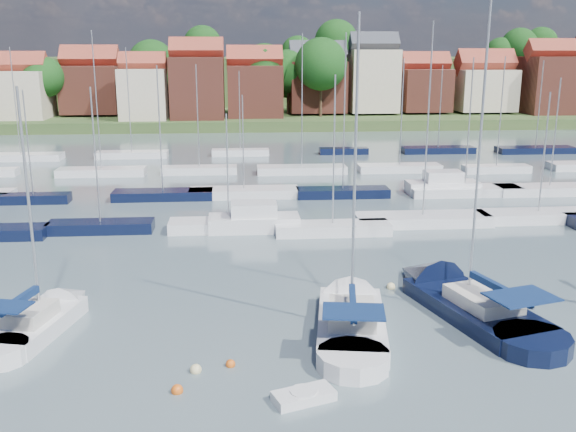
{
  "coord_description": "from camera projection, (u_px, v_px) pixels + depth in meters",
  "views": [
    {
      "loc": [
        -6.5,
        -28.03,
        13.5
      ],
      "look_at": [
        -3.15,
        14.0,
        2.66
      ],
      "focal_mm": 40.0,
      "sensor_mm": 36.0,
      "label": 1
    }
  ],
  "objects": [
    {
      "name": "ground",
      "position": [
        298.0,
        180.0,
        69.54
      ],
      "size": [
        260.0,
        260.0,
        0.0
      ],
      "primitive_type": "plane",
      "color": "#3F4F56",
      "rests_on": "ground"
    },
    {
      "name": "sailboat_navy",
      "position": [
        453.0,
        297.0,
        35.37
      ],
      "size": [
        7.16,
        14.12,
        18.81
      ],
      "rotation": [
        0.0,
        0.0,
        1.84
      ],
      "color": "black",
      "rests_on": "ground"
    },
    {
      "name": "buoy_c",
      "position": [
        231.0,
        366.0,
        28.35
      ],
      "size": [
        0.43,
        0.43,
        0.43
      ],
      "primitive_type": "sphere",
      "color": "#D85914",
      "rests_on": "ground"
    },
    {
      "name": "far_shore_town",
      "position": [
        271.0,
        89.0,
        158.03
      ],
      "size": [
        212.46,
        90.0,
        22.27
      ],
      "color": "#455329",
      "rests_on": "ground"
    },
    {
      "name": "sailboat_left",
      "position": [
        46.0,
        319.0,
        32.5
      ],
      "size": [
        4.65,
        9.79,
        12.98
      ],
      "rotation": [
        0.0,
        0.0,
        1.33
      ],
      "color": "silver",
      "rests_on": "ground"
    },
    {
      "name": "tender",
      "position": [
        304.0,
        396.0,
        25.5
      ],
      "size": [
        2.68,
        1.87,
        0.53
      ],
      "rotation": [
        0.0,
        0.0,
        0.33
      ],
      "color": "silver",
      "rests_on": "ground"
    },
    {
      "name": "marina_field",
      "position": [
        321.0,
        185.0,
        64.89
      ],
      "size": [
        79.62,
        41.41,
        15.93
      ],
      "color": "silver",
      "rests_on": "ground"
    },
    {
      "name": "buoy_a",
      "position": [
        1.0,
        362.0,
        28.72
      ],
      "size": [
        0.52,
        0.52,
        0.52
      ],
      "primitive_type": "sphere",
      "color": "beige",
      "rests_on": "ground"
    },
    {
      "name": "buoy_g",
      "position": [
        177.0,
        392.0,
        26.17
      ],
      "size": [
        0.5,
        0.5,
        0.5
      ],
      "primitive_type": "sphere",
      "color": "#D85914",
      "rests_on": "ground"
    },
    {
      "name": "sailboat_centre",
      "position": [
        351.0,
        313.0,
        33.26
      ],
      "size": [
        5.09,
        12.6,
        16.6
      ],
      "rotation": [
        0.0,
        0.0,
        1.42
      ],
      "color": "silver",
      "rests_on": "ground"
    },
    {
      "name": "buoy_d",
      "position": [
        368.0,
        378.0,
        27.36
      ],
      "size": [
        0.45,
        0.45,
        0.45
      ],
      "primitive_type": "sphere",
      "color": "beige",
      "rests_on": "ground"
    },
    {
      "name": "buoy_b",
      "position": [
        196.0,
        372.0,
        27.85
      ],
      "size": [
        0.51,
        0.51,
        0.51
      ],
      "primitive_type": "sphere",
      "color": "beige",
      "rests_on": "ground"
    },
    {
      "name": "buoy_e",
      "position": [
        391.0,
        288.0,
        37.65
      ],
      "size": [
        0.52,
        0.52,
        0.52
      ],
      "primitive_type": "sphere",
      "color": "beige",
      "rests_on": "ground"
    }
  ]
}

